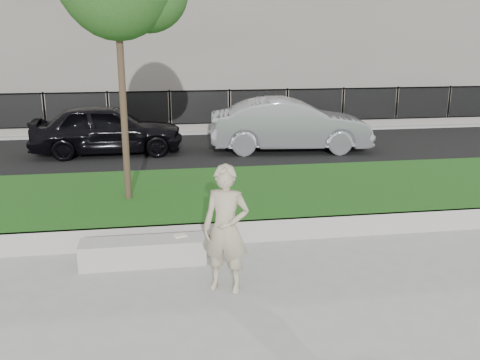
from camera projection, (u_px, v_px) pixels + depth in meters
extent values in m
plane|color=gray|center=(235.00, 268.00, 8.40)|extent=(90.00, 90.00, 0.00)
cube|color=#11380E|center=(214.00, 200.00, 11.21)|extent=(34.00, 4.00, 0.40)
cube|color=#9C9992|center=(226.00, 233.00, 9.34)|extent=(34.00, 0.08, 0.40)
cube|color=black|center=(194.00, 153.00, 16.50)|extent=(34.00, 7.00, 0.04)
cube|color=gray|center=(185.00, 128.00, 20.78)|extent=(34.00, 3.00, 0.12)
cube|color=slate|center=(187.00, 127.00, 19.78)|extent=(32.00, 0.30, 0.24)
cube|color=black|center=(186.00, 110.00, 19.61)|extent=(32.00, 0.04, 1.50)
cube|color=black|center=(186.00, 91.00, 19.43)|extent=(32.00, 0.05, 0.05)
cube|color=black|center=(187.00, 124.00, 19.74)|extent=(32.00, 0.05, 0.05)
cube|color=slate|center=(174.00, 4.00, 26.15)|extent=(34.00, 10.00, 10.00)
cube|color=#9C9992|center=(143.00, 252.00, 8.52)|extent=(1.97, 0.49, 0.40)
imported|color=tan|center=(226.00, 229.00, 7.48)|extent=(0.79, 0.67, 1.84)
cube|color=silver|center=(180.00, 236.00, 8.62)|extent=(0.23, 0.20, 0.02)
cylinder|color=#38281C|center=(121.00, 58.00, 9.97)|extent=(0.13, 0.13, 5.46)
imported|color=black|center=(107.00, 129.00, 16.11)|extent=(4.52, 1.89, 1.53)
imported|color=gray|center=(290.00, 125.00, 16.55)|extent=(5.06, 2.19, 1.62)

